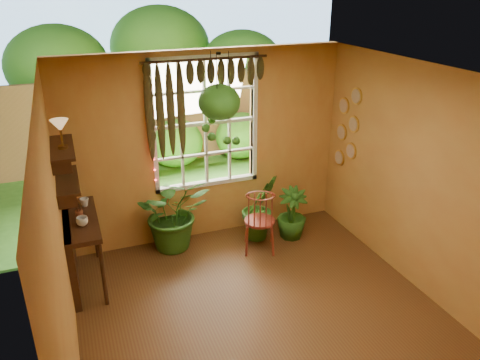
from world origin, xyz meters
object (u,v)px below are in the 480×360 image
at_px(potted_plant_mid, 260,207).
at_px(counter_ledge, 74,245).
at_px(windsor_chair, 260,229).
at_px(hanging_basket, 219,108).
at_px(potted_plant_left, 174,212).

bearing_deg(potted_plant_mid, counter_ledge, -174.51).
distance_m(windsor_chair, potted_plant_mid, 0.40).
relative_size(counter_ledge, potted_plant_mid, 1.21).
bearing_deg(hanging_basket, windsor_chair, -47.51).
distance_m(potted_plant_mid, hanging_basket, 1.60).
height_order(potted_plant_left, hanging_basket, hanging_basket).
bearing_deg(windsor_chair, potted_plant_left, 175.65).
distance_m(counter_ledge, potted_plant_left, 1.41).
xyz_separation_m(counter_ledge, hanging_basket, (2.01, 0.36, 1.43)).
bearing_deg(potted_plant_mid, hanging_basket, 168.70).
distance_m(counter_ledge, potted_plant_mid, 2.58).
height_order(counter_ledge, windsor_chair, windsor_chair).
bearing_deg(potted_plant_mid, potted_plant_left, 171.26).
bearing_deg(windsor_chair, counter_ledge, -160.56).
xyz_separation_m(counter_ledge, potted_plant_mid, (2.57, 0.25, -0.06)).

